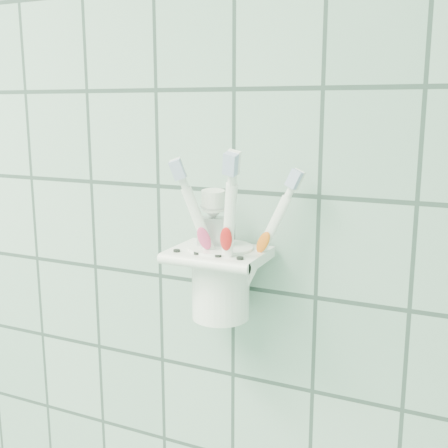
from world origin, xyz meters
name	(u,v)px	position (x,y,z in m)	size (l,w,h in m)	color
holder_bracket	(219,256)	(0.66, 1.15, 1.30)	(0.11, 0.10, 0.03)	white
cup	(221,279)	(0.66, 1.16, 1.27)	(0.08, 0.08, 0.09)	white
toothbrush_pink	(233,232)	(0.68, 1.15, 1.33)	(0.06, 0.05, 0.20)	white
toothbrush_blue	(231,235)	(0.68, 1.16, 1.33)	(0.08, 0.03, 0.19)	white
toothbrush_orange	(223,228)	(0.67, 1.15, 1.34)	(0.05, 0.06, 0.21)	white
toothpaste_tube	(214,240)	(0.65, 1.16, 1.32)	(0.05, 0.04, 0.15)	silver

